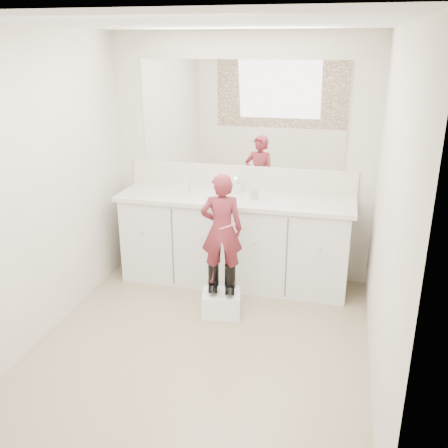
# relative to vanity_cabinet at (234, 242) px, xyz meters

# --- Properties ---
(floor) EXTENTS (3.00, 3.00, 0.00)m
(floor) POSITION_rel_vanity_cabinet_xyz_m (0.00, -1.23, -0.42)
(floor) COLOR #7F6653
(floor) RESTS_ON ground
(ceiling) EXTENTS (3.00, 3.00, 0.00)m
(ceiling) POSITION_rel_vanity_cabinet_xyz_m (0.00, -1.23, 1.97)
(ceiling) COLOR white
(ceiling) RESTS_ON wall_back
(wall_back) EXTENTS (2.60, 0.00, 2.60)m
(wall_back) POSITION_rel_vanity_cabinet_xyz_m (0.00, 0.27, 0.77)
(wall_back) COLOR beige
(wall_back) RESTS_ON floor
(wall_front) EXTENTS (2.60, 0.00, 2.60)m
(wall_front) POSITION_rel_vanity_cabinet_xyz_m (0.00, -2.73, 0.77)
(wall_front) COLOR beige
(wall_front) RESTS_ON floor
(wall_left) EXTENTS (0.00, 3.00, 3.00)m
(wall_left) POSITION_rel_vanity_cabinet_xyz_m (-1.30, -1.23, 0.78)
(wall_left) COLOR beige
(wall_left) RESTS_ON floor
(wall_right) EXTENTS (0.00, 3.00, 3.00)m
(wall_right) POSITION_rel_vanity_cabinet_xyz_m (1.30, -1.23, 0.78)
(wall_right) COLOR beige
(wall_right) RESTS_ON floor
(vanity_cabinet) EXTENTS (2.20, 0.55, 0.85)m
(vanity_cabinet) POSITION_rel_vanity_cabinet_xyz_m (0.00, 0.00, 0.00)
(vanity_cabinet) COLOR silver
(vanity_cabinet) RESTS_ON floor
(countertop) EXTENTS (2.28, 0.58, 0.04)m
(countertop) POSITION_rel_vanity_cabinet_xyz_m (0.00, -0.01, 0.45)
(countertop) COLOR beige
(countertop) RESTS_ON vanity_cabinet
(backsplash) EXTENTS (2.28, 0.03, 0.25)m
(backsplash) POSITION_rel_vanity_cabinet_xyz_m (0.00, 0.26, 0.59)
(backsplash) COLOR beige
(backsplash) RESTS_ON countertop
(mirror) EXTENTS (2.00, 0.02, 1.00)m
(mirror) POSITION_rel_vanity_cabinet_xyz_m (0.00, 0.26, 1.22)
(mirror) COLOR white
(mirror) RESTS_ON wall_back
(dot_panel) EXTENTS (2.00, 0.01, 1.20)m
(dot_panel) POSITION_rel_vanity_cabinet_xyz_m (0.00, -2.71, 1.22)
(dot_panel) COLOR #472819
(dot_panel) RESTS_ON wall_front
(faucet) EXTENTS (0.08, 0.08, 0.10)m
(faucet) POSITION_rel_vanity_cabinet_xyz_m (0.00, 0.15, 0.52)
(faucet) COLOR silver
(faucet) RESTS_ON countertop
(cup) EXTENTS (0.10, 0.10, 0.09)m
(cup) POSITION_rel_vanity_cabinet_xyz_m (0.19, -0.00, 0.51)
(cup) COLOR #BFB999
(cup) RESTS_ON countertop
(soap_bottle) EXTENTS (0.08, 0.08, 0.17)m
(soap_bottle) POSITION_rel_vanity_cabinet_xyz_m (-0.50, 0.01, 0.55)
(soap_bottle) COLOR beige
(soap_bottle) RESTS_ON countertop
(step_stool) EXTENTS (0.38, 0.34, 0.21)m
(step_stool) POSITION_rel_vanity_cabinet_xyz_m (0.03, -0.67, -0.32)
(step_stool) COLOR white
(step_stool) RESTS_ON floor
(boot_left) EXTENTS (0.14, 0.20, 0.28)m
(boot_left) POSITION_rel_vanity_cabinet_xyz_m (-0.04, -0.65, -0.08)
(boot_left) COLOR black
(boot_left) RESTS_ON step_stool
(boot_right) EXTENTS (0.14, 0.20, 0.28)m
(boot_right) POSITION_rel_vanity_cabinet_xyz_m (0.11, -0.65, -0.08)
(boot_right) COLOR black
(boot_right) RESTS_ON step_stool
(toddler) EXTENTS (0.40, 0.30, 0.98)m
(toddler) POSITION_rel_vanity_cabinet_xyz_m (0.03, -0.65, 0.37)
(toddler) COLOR #B03649
(toddler) RESTS_ON step_stool
(toothbrush) EXTENTS (0.14, 0.04, 0.06)m
(toothbrush) POSITION_rel_vanity_cabinet_xyz_m (0.10, -0.73, 0.44)
(toothbrush) COLOR #F35E90
(toothbrush) RESTS_ON toddler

